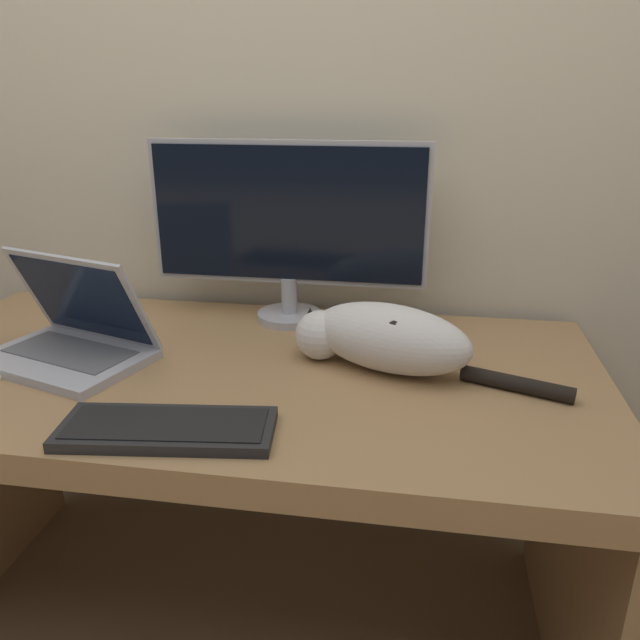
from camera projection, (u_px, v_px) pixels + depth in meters
name	position (u px, v px, depth m)	size (l,w,h in m)	color
wall_back	(278.00, 79.00, 1.56)	(6.40, 0.06, 2.60)	beige
desk	(240.00, 424.00, 1.39)	(1.56, 0.79, 0.72)	#A37A4C
monitor	(288.00, 223.00, 1.52)	(0.69, 0.16, 0.45)	#B2B2B7
laptop	(71.00, 339.00, 1.36)	(0.40, 0.33, 0.24)	#B7B7BC
external_keyboard	(167.00, 429.00, 1.07)	(0.38, 0.19, 0.02)	black
cat	(384.00, 337.00, 1.31)	(0.57, 0.27, 0.14)	silver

